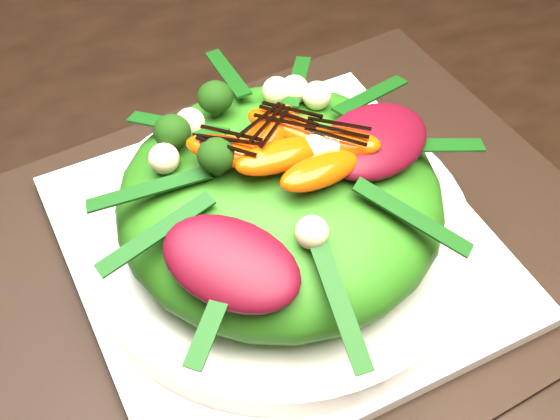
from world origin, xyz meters
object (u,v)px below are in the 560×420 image
object	(u,v)px
salad_bowl	(280,233)
lettuce_mound	(280,200)
dining_table	(503,53)
orange_segment	(254,123)
plate_base	(280,246)
placemat	(280,253)

from	to	relation	value
salad_bowl	lettuce_mound	size ratio (longest dim) A/B	1.23
dining_table	orange_segment	distance (m)	0.35
plate_base	lettuce_mound	world-z (taller)	lettuce_mound
dining_table	placemat	size ratio (longest dim) A/B	3.42
placemat	lettuce_mound	world-z (taller)	lettuce_mound
dining_table	orange_segment	world-z (taller)	dining_table
placemat	plate_base	bearing A→B (deg)	-90.00
placemat	orange_segment	distance (m)	0.11
dining_table	orange_segment	size ratio (longest dim) A/B	28.21
dining_table	salad_bowl	size ratio (longest dim) A/B	5.91
salad_bowl	lettuce_mound	distance (m)	0.04
plate_base	orange_segment	bearing A→B (deg)	99.72
salad_bowl	orange_segment	size ratio (longest dim) A/B	4.77
placemat	plate_base	distance (m)	0.01
dining_table	salad_bowl	bearing A→B (deg)	-149.78
salad_bowl	dining_table	bearing A→B (deg)	30.22
salad_bowl	plate_base	bearing A→B (deg)	-90.00
orange_segment	placemat	bearing A→B (deg)	-80.28
plate_base	lettuce_mound	xyz separation A→B (m)	(0.00, 0.00, 0.05)
lettuce_mound	orange_segment	size ratio (longest dim) A/B	3.88
salad_bowl	orange_segment	xyz separation A→B (m)	(-0.01, 0.03, 0.08)
plate_base	salad_bowl	size ratio (longest dim) A/B	1.05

